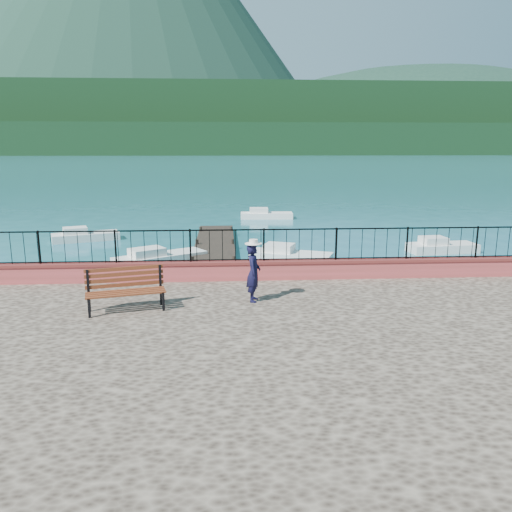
{
  "coord_description": "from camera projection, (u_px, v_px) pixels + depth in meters",
  "views": [
    {
      "loc": [
        -1.45,
        -10.97,
        5.17
      ],
      "look_at": [
        -0.64,
        2.0,
        2.3
      ],
      "focal_mm": 35.0,
      "sensor_mm": 36.0,
      "label": 1
    }
  ],
  "objects": [
    {
      "name": "ground",
      "position": [
        288.0,
        368.0,
        11.89
      ],
      "size": [
        2000.0,
        2000.0,
        0.0
      ],
      "primitive_type": "plane",
      "color": "#19596B",
      "rests_on": "ground"
    },
    {
      "name": "volcano",
      "position": [
        131.0,
        0.0,
        645.84
      ],
      "size": [
        560.0,
        560.0,
        380.0
      ],
      "primitive_type": "cone",
      "color": "#142D23",
      "rests_on": "ground"
    },
    {
      "name": "companion_hill",
      "position": [
        418.0,
        151.0,
        570.99
      ],
      "size": [
        448.0,
        384.0,
        180.0
      ],
      "primitive_type": "ellipsoid",
      "color": "#142D23",
      "rests_on": "ground"
    },
    {
      "name": "boat_2",
      "position": [
        443.0,
        244.0,
        24.81
      ],
      "size": [
        3.45,
        1.6,
        0.8
      ],
      "primitive_type": "cube",
      "rotation": [
        0.0,
        0.0,
        0.09
      ],
      "color": "silver",
      "rests_on": "ground"
    },
    {
      "name": "parapet",
      "position": [
        274.0,
        270.0,
        15.17
      ],
      "size": [
        28.0,
        0.46,
        0.58
      ],
      "primitive_type": "cube",
      "color": "#C8484D",
      "rests_on": "promenade"
    },
    {
      "name": "boat_0",
      "position": [
        160.0,
        255.0,
        22.36
      ],
      "size": [
        4.2,
        3.3,
        0.8
      ],
      "primitive_type": "cube",
      "rotation": [
        0.0,
        0.0,
        0.56
      ],
      "color": "silver",
      "rests_on": "ground"
    },
    {
      "name": "boat_3",
      "position": [
        86.0,
        233.0,
        27.85
      ],
      "size": [
        3.79,
        2.46,
        0.8
      ],
      "primitive_type": "cube",
      "rotation": [
        0.0,
        0.0,
        0.36
      ],
      "color": "silver",
      "rests_on": "ground"
    },
    {
      "name": "hat",
      "position": [
        253.0,
        242.0,
        12.73
      ],
      "size": [
        0.44,
        0.44,
        0.12
      ],
      "primitive_type": "cylinder",
      "color": "white",
      "rests_on": "person"
    },
    {
      "name": "dock",
      "position": [
        214.0,
        255.0,
        23.43
      ],
      "size": [
        2.0,
        16.0,
        0.3
      ],
      "primitive_type": "cube",
      "color": "#2D231C",
      "rests_on": "ground"
    },
    {
      "name": "railing",
      "position": [
        274.0,
        245.0,
        15.01
      ],
      "size": [
        27.0,
        0.05,
        0.95
      ],
      "primitive_type": "cube",
      "color": "black",
      "rests_on": "parapet"
    },
    {
      "name": "boat_4",
      "position": [
        267.0,
        213.0,
        36.34
      ],
      "size": [
        3.8,
        1.44,
        0.8
      ],
      "primitive_type": "cube",
      "rotation": [
        0.0,
        0.0,
        -0.04
      ],
      "color": "white",
      "rests_on": "ground"
    },
    {
      "name": "person",
      "position": [
        253.0,
        273.0,
        12.91
      ],
      "size": [
        0.44,
        0.6,
        1.52
      ],
      "primitive_type": "imported",
      "rotation": [
        0.0,
        0.0,
        1.44
      ],
      "color": "black",
      "rests_on": "promenade"
    },
    {
      "name": "park_bench",
      "position": [
        126.0,
        298.0,
        12.24
      ],
      "size": [
        1.99,
        1.06,
        1.05
      ],
      "rotation": [
        0.0,
        0.0,
        0.24
      ],
      "color": "black",
      "rests_on": "promenade"
    },
    {
      "name": "foothills",
      "position": [
        226.0,
        122.0,
        357.99
      ],
      "size": [
        900.0,
        120.0,
        44.0
      ],
      "primitive_type": "cube",
      "color": "black",
      "rests_on": "ground"
    },
    {
      "name": "far_forest",
      "position": [
        227.0,
        140.0,
        302.32
      ],
      "size": [
        900.0,
        60.0,
        18.0
      ],
      "primitive_type": "cube",
      "color": "black",
      "rests_on": "ground"
    },
    {
      "name": "boat_1",
      "position": [
        291.0,
        253.0,
        22.8
      ],
      "size": [
        3.92,
        2.61,
        0.8
      ],
      "primitive_type": "cube",
      "rotation": [
        0.0,
        0.0,
        -0.39
      ],
      "color": "silver",
      "rests_on": "ground"
    }
  ]
}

